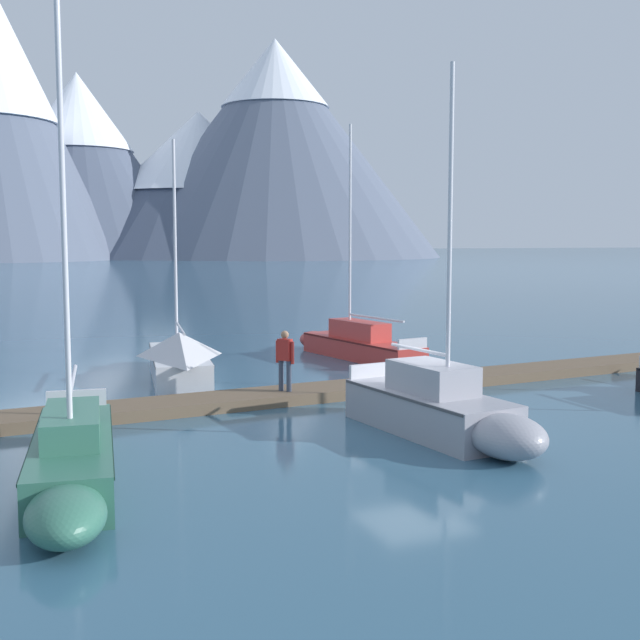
% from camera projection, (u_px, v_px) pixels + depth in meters
% --- Properties ---
extents(ground_plane, '(700.00, 700.00, 0.00)m').
position_uv_depth(ground_plane, '(414.00, 423.00, 19.63)').
color(ground_plane, '#335B75').
extents(mountain_east_summit, '(62.61, 62.61, 46.37)m').
position_uv_depth(mountain_east_summit, '(79.00, 162.00, 202.52)').
color(mountain_east_summit, '#4C566B').
rests_on(mountain_east_summit, ground).
extents(mountain_rear_spur, '(75.65, 75.65, 37.67)m').
position_uv_depth(mountain_rear_spur, '(199.00, 180.00, 209.26)').
color(mountain_rear_spur, '#424C60').
rests_on(mountain_rear_spur, ground).
extents(mountain_north_horn, '(85.80, 85.80, 56.11)m').
position_uv_depth(mountain_north_horn, '(276.00, 147.00, 208.35)').
color(mountain_north_horn, slate).
rests_on(mountain_north_horn, ground).
extents(dock, '(29.32, 3.91, 0.30)m').
position_uv_depth(dock, '(346.00, 390.00, 23.28)').
color(dock, brown).
rests_on(dock, ground).
extents(sailboat_second_berth, '(2.23, 7.29, 8.84)m').
position_uv_depth(sailboat_second_berth, '(72.00, 459.00, 14.41)').
color(sailboat_second_berth, '#336B56').
rests_on(sailboat_second_berth, ground).
extents(sailboat_mid_dock_port, '(2.65, 6.84, 7.71)m').
position_uv_depth(sailboat_mid_dock_port, '(178.00, 356.00, 25.77)').
color(sailboat_mid_dock_port, silver).
rests_on(sailboat_mid_dock_port, ground).
extents(sailboat_mid_dock_starboard, '(2.23, 6.12, 8.33)m').
position_uv_depth(sailboat_mid_dock_starboard, '(443.00, 409.00, 18.23)').
color(sailboat_mid_dock_starboard, '#93939E').
rests_on(sailboat_mid_dock_starboard, ground).
extents(sailboat_far_berth, '(2.39, 7.38, 8.82)m').
position_uv_depth(sailboat_far_berth, '(355.00, 343.00, 30.52)').
color(sailboat_far_berth, '#B2332D').
rests_on(sailboat_far_berth, ground).
extents(person_on_dock, '(0.40, 0.49, 1.69)m').
position_uv_depth(person_on_dock, '(285.00, 357.00, 22.17)').
color(person_on_dock, '#384256').
rests_on(person_on_dock, dock).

